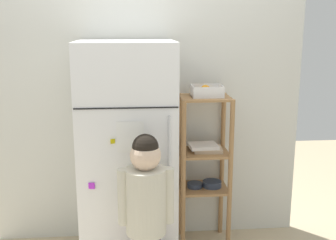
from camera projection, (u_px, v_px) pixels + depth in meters
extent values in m
cube|color=silver|center=(147.00, 110.00, 3.30)|extent=(2.45, 0.03, 2.11)
cube|color=white|center=(128.00, 154.00, 3.01)|extent=(0.67, 0.62, 1.61)
cube|color=black|center=(126.00, 108.00, 2.61)|extent=(0.66, 0.01, 0.01)
cylinder|color=silver|center=(169.00, 152.00, 2.68)|extent=(0.02, 0.02, 0.48)
cube|color=white|center=(130.00, 137.00, 2.66)|extent=(0.17, 0.01, 0.20)
cube|color=#6F36E7|center=(149.00, 143.00, 2.67)|extent=(0.03, 0.01, 0.03)
cube|color=#64F141|center=(137.00, 147.00, 2.67)|extent=(0.03, 0.02, 0.03)
cube|color=gold|center=(113.00, 141.00, 2.65)|extent=(0.03, 0.02, 0.03)
cube|color=#B72CDA|center=(92.00, 186.00, 2.71)|extent=(0.04, 0.01, 0.04)
cylinder|color=beige|center=(146.00, 201.00, 2.58)|extent=(0.25, 0.25, 0.42)
sphere|color=beige|center=(145.00, 166.00, 2.61)|extent=(0.11, 0.11, 0.11)
sphere|color=beige|center=(145.00, 155.00, 2.52)|extent=(0.19, 0.19, 0.19)
sphere|color=black|center=(145.00, 147.00, 2.51)|extent=(0.16, 0.16, 0.16)
cylinder|color=beige|center=(123.00, 197.00, 2.57)|extent=(0.07, 0.07, 0.36)
cylinder|color=beige|center=(168.00, 195.00, 2.59)|extent=(0.07, 0.07, 0.36)
cylinder|color=#9E7247|center=(183.00, 180.00, 3.09)|extent=(0.04, 0.04, 1.19)
cylinder|color=#9E7247|center=(230.00, 178.00, 3.12)|extent=(0.04, 0.04, 1.19)
cylinder|color=#9E7247|center=(179.00, 166.00, 3.38)|extent=(0.04, 0.04, 1.19)
cylinder|color=#9E7247|center=(222.00, 165.00, 3.40)|extent=(0.04, 0.04, 1.19)
cube|color=#9E7247|center=(205.00, 98.00, 3.12)|extent=(0.37, 0.31, 0.02)
cube|color=#9E7247|center=(204.00, 152.00, 3.21)|extent=(0.37, 0.31, 0.02)
cube|color=#9E7247|center=(203.00, 188.00, 3.28)|extent=(0.37, 0.31, 0.02)
cube|color=#C6AD8E|center=(208.00, 149.00, 3.22)|extent=(0.23, 0.20, 0.03)
cube|color=white|center=(203.00, 146.00, 3.21)|extent=(0.23, 0.19, 0.03)
cylinder|color=#2D384C|center=(195.00, 185.00, 3.27)|extent=(0.12, 0.12, 0.04)
cylinder|color=#2D384C|center=(212.00, 184.00, 3.28)|extent=(0.15, 0.15, 0.05)
cube|color=white|center=(207.00, 96.00, 3.11)|extent=(0.23, 0.19, 0.01)
cube|color=white|center=(209.00, 93.00, 3.01)|extent=(0.23, 0.01, 0.08)
cube|color=white|center=(205.00, 89.00, 3.19)|extent=(0.23, 0.01, 0.08)
cube|color=white|center=(192.00, 91.00, 3.09)|extent=(0.01, 0.19, 0.08)
cube|color=white|center=(222.00, 91.00, 3.11)|extent=(0.01, 0.19, 0.08)
sphere|color=#933A20|center=(203.00, 92.00, 3.08)|extent=(0.07, 0.07, 0.07)
sphere|color=orange|center=(205.00, 90.00, 3.13)|extent=(0.08, 0.08, 0.08)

